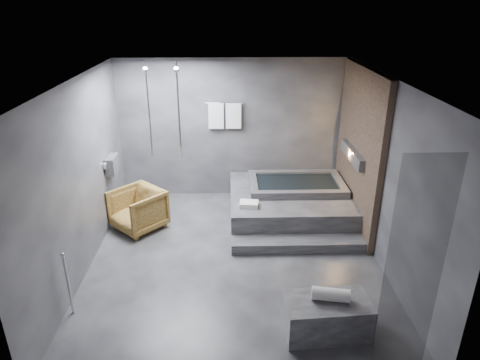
{
  "coord_description": "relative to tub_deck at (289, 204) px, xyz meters",
  "views": [
    {
      "loc": [
        -0.07,
        -5.76,
        3.84
      ],
      "look_at": [
        0.09,
        0.3,
        1.24
      ],
      "focal_mm": 32.0,
      "sensor_mm": 36.0,
      "label": 1
    }
  ],
  "objects": [
    {
      "name": "room",
      "position": [
        -0.65,
        -1.21,
        1.48
      ],
      "size": [
        5.0,
        5.04,
        2.82
      ],
      "color": "#28282B",
      "rests_on": "ground"
    },
    {
      "name": "tub_deck",
      "position": [
        0.0,
        0.0,
        0.0
      ],
      "size": [
        2.2,
        2.0,
        0.5
      ],
      "primitive_type": "cube",
      "color": "#2D2D2F",
      "rests_on": "ground"
    },
    {
      "name": "tub_step",
      "position": [
        0.0,
        -1.18,
        -0.16
      ],
      "size": [
        2.2,
        0.36,
        0.18
      ],
      "primitive_type": "cube",
      "color": "#2D2D2F",
      "rests_on": "ground"
    },
    {
      "name": "concrete_bench",
      "position": [
        0.05,
        -3.07,
        -0.02
      ],
      "size": [
        1.07,
        0.64,
        0.47
      ],
      "primitive_type": "cube",
      "rotation": [
        0.0,
        0.0,
        0.07
      ],
      "color": "#353537",
      "rests_on": "ground"
    },
    {
      "name": "driftwood_chair",
      "position": [
        -2.75,
        -0.41,
        0.12
      ],
      "size": [
        1.13,
        1.13,
        0.74
      ],
      "primitive_type": "imported",
      "rotation": [
        0.0,
        0.0,
        -0.76
      ],
      "color": "#4D3413",
      "rests_on": "ground"
    },
    {
      "name": "rolled_towel",
      "position": [
        0.09,
        -3.06,
        0.3
      ],
      "size": [
        0.48,
        0.25,
        0.16
      ],
      "primitive_type": "cylinder",
      "rotation": [
        0.0,
        1.57,
        -0.19
      ],
      "color": "white",
      "rests_on": "concrete_bench"
    },
    {
      "name": "deck_towel",
      "position": [
        -0.79,
        -0.58,
        0.29
      ],
      "size": [
        0.34,
        0.27,
        0.08
      ],
      "primitive_type": "cube",
      "rotation": [
        0.0,
        0.0,
        -0.12
      ],
      "color": "white",
      "rests_on": "tub_deck"
    }
  ]
}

